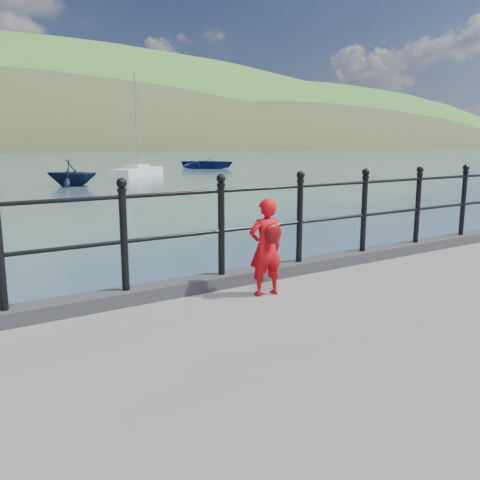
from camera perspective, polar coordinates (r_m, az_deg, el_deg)
ground at (r=6.35m, az=-7.50°, el=-14.39°), size 600.00×600.00×0.00m
kerb at (r=5.84m, az=-7.11°, el=-5.36°), size 60.00×0.30×0.15m
railing at (r=5.68m, az=-7.29°, el=1.92°), size 18.11×0.11×1.20m
far_shore at (r=249.27m, az=-24.00°, el=4.10°), size 830.00×200.00×156.00m
child at (r=5.67m, az=2.94°, el=-0.76°), size 0.44×0.35×1.10m
launch_blue at (r=54.86m, az=-3.61°, el=8.65°), size 6.66×7.18×1.21m
launch_navy at (r=33.90m, az=-18.38°, el=7.17°), size 4.23×4.16×1.69m
sailboat_near at (r=42.27m, az=-11.41°, el=7.45°), size 5.69×5.14×8.31m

